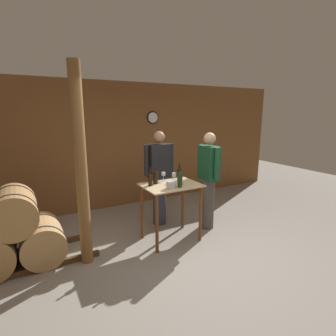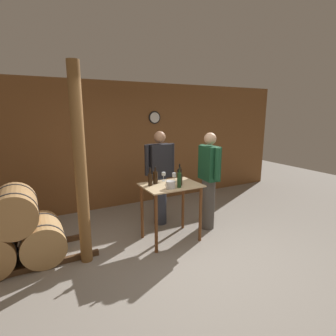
{
  "view_description": "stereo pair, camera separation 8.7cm",
  "coord_description": "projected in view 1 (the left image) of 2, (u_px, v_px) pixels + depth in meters",
  "views": [
    {
      "loc": [
        -1.99,
        -2.72,
        2.08
      ],
      "look_at": [
        0.02,
        0.86,
        1.19
      ],
      "focal_mm": 28.0,
      "sensor_mm": 36.0,
      "label": 1
    },
    {
      "loc": [
        -1.91,
        -2.76,
        2.08
      ],
      "look_at": [
        0.02,
        0.86,
        1.19
      ],
      "focal_mm": 28.0,
      "sensor_mm": 36.0,
      "label": 2
    }
  ],
  "objects": [
    {
      "name": "back_wall",
      "position": [
        126.0,
        145.0,
        5.75
      ],
      "size": [
        8.4,
        0.08,
        2.7
      ],
      "color": "brown",
      "rests_on": "ground_plane"
    },
    {
      "name": "person_visitor_with_scarf",
      "position": [
        208.0,
        179.0,
        4.61
      ],
      "size": [
        0.25,
        0.59,
        1.73
      ],
      "color": "#4C4742",
      "rests_on": "ground_plane"
    },
    {
      "name": "ice_bucket",
      "position": [
        171.0,
        185.0,
        3.94
      ],
      "size": [
        0.14,
        0.14,
        0.11
      ],
      "color": "silver",
      "rests_on": "tasting_table"
    },
    {
      "name": "wine_bottle_left",
      "position": [
        155.0,
        177.0,
        4.19
      ],
      "size": [
        0.08,
        0.08,
        0.28
      ],
      "color": "black",
      "rests_on": "tasting_table"
    },
    {
      "name": "wine_bottle_center",
      "position": [
        180.0,
        180.0,
        3.98
      ],
      "size": [
        0.06,
        0.06,
        0.3
      ],
      "color": "#193819",
      "rests_on": "tasting_table"
    },
    {
      "name": "wine_bottle_far_left",
      "position": [
        150.0,
        179.0,
        4.08
      ],
      "size": [
        0.07,
        0.07,
        0.29
      ],
      "color": "black",
      "rests_on": "tasting_table"
    },
    {
      "name": "barrel_rack",
      "position": [
        17.0,
        234.0,
        3.55
      ],
      "size": [
        2.03,
        0.78,
        1.09
      ],
      "color": "#4C331E",
      "rests_on": "ground_plane"
    },
    {
      "name": "wine_glass_near_left",
      "position": [
        163.0,
        174.0,
        4.36
      ],
      "size": [
        0.07,
        0.07,
        0.15
      ],
      "color": "silver",
      "rests_on": "tasting_table"
    },
    {
      "name": "person_host",
      "position": [
        159.0,
        176.0,
        4.79
      ],
      "size": [
        0.59,
        0.24,
        1.74
      ],
      "color": "#333847",
      "rests_on": "ground_plane"
    },
    {
      "name": "wooden_post",
      "position": [
        81.0,
        168.0,
        3.43
      ],
      "size": [
        0.16,
        0.16,
        2.7
      ],
      "color": "brown",
      "rests_on": "ground_plane"
    },
    {
      "name": "wine_bottle_far_right",
      "position": [
        179.0,
        174.0,
        4.38
      ],
      "size": [
        0.07,
        0.07,
        0.29
      ],
      "color": "black",
      "rests_on": "tasting_table"
    },
    {
      "name": "wine_glass_near_center",
      "position": [
        174.0,
        175.0,
        4.31
      ],
      "size": [
        0.07,
        0.07,
        0.15
      ],
      "color": "silver",
      "rests_on": "tasting_table"
    },
    {
      "name": "tasting_table",
      "position": [
        171.0,
        197.0,
        4.21
      ],
      "size": [
        0.91,
        0.66,
        0.94
      ],
      "color": "#D1B284",
      "rests_on": "ground_plane"
    },
    {
      "name": "ground_plane",
      "position": [
        197.0,
        261.0,
        3.7
      ],
      "size": [
        14.0,
        14.0,
        0.0
      ],
      "primitive_type": "plane",
      "color": "gray"
    },
    {
      "name": "wine_bottle_right",
      "position": [
        180.0,
        178.0,
        4.12
      ],
      "size": [
        0.07,
        0.07,
        0.29
      ],
      "color": "black",
      "rests_on": "tasting_table"
    }
  ]
}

